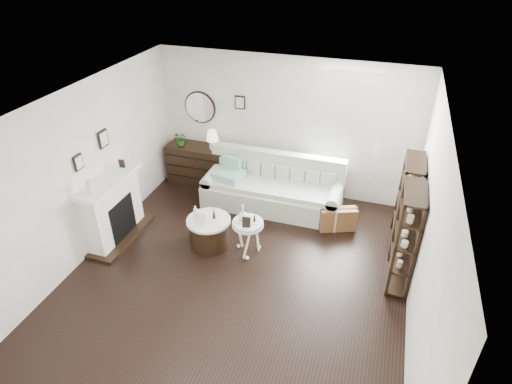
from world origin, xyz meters
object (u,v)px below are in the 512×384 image
(sofa, at_px, (273,190))
(drum_table, at_px, (209,232))
(pedestal_table, at_px, (248,225))
(dresser, at_px, (198,164))

(sofa, distance_m, drum_table, 1.64)
(drum_table, xyz_separation_m, pedestal_table, (0.68, 0.00, 0.30))
(sofa, relative_size, pedestal_table, 4.26)
(drum_table, distance_m, pedestal_table, 0.75)
(sofa, distance_m, pedestal_table, 1.51)
(dresser, bearing_deg, drum_table, -60.84)
(dresser, bearing_deg, pedestal_table, -47.34)
(sofa, relative_size, dresser, 2.12)
(sofa, bearing_deg, dresser, 167.28)
(drum_table, relative_size, pedestal_table, 1.19)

